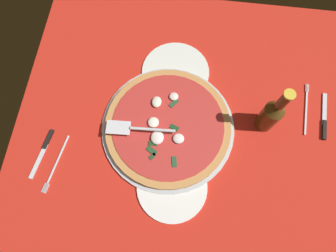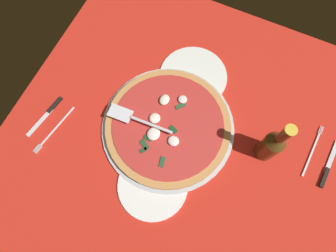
{
  "view_description": "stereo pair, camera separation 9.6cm",
  "coord_description": "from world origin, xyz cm",
  "px_view_note": "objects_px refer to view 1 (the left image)",
  "views": [
    {
      "loc": [
        -29.55,
        1.58,
        93.06
      ],
      "look_at": [
        1.27,
        5.35,
        2.3
      ],
      "focal_mm": 31.06,
      "sensor_mm": 36.0,
      "label": 1
    },
    {
      "loc": [
        -26.93,
        -7.64,
        93.06
      ],
      "look_at": [
        1.27,
        5.35,
        2.3
      ],
      "focal_mm": 31.06,
      "sensor_mm": 36.0,
      "label": 2
    }
  ],
  "objects_px": {
    "dinner_plate_left": "(172,187)",
    "place_setting_far": "(50,156)",
    "beer_bottle": "(272,114)",
    "place_setting_near": "(315,115)",
    "pizza": "(168,126)",
    "pizza_server": "(138,129)",
    "dinner_plate_right": "(175,72)"
  },
  "relations": [
    {
      "from": "place_setting_far",
      "to": "beer_bottle",
      "type": "distance_m",
      "value": 0.72
    },
    {
      "from": "dinner_plate_right",
      "to": "beer_bottle",
      "type": "distance_m",
      "value": 0.36
    },
    {
      "from": "beer_bottle",
      "to": "pizza",
      "type": "bearing_deg",
      "value": 100.03
    },
    {
      "from": "beer_bottle",
      "to": "dinner_plate_right",
      "type": "bearing_deg",
      "value": 63.64
    },
    {
      "from": "pizza",
      "to": "place_setting_near",
      "type": "distance_m",
      "value": 0.51
    },
    {
      "from": "dinner_plate_left",
      "to": "dinner_plate_right",
      "type": "bearing_deg",
      "value": 5.0
    },
    {
      "from": "dinner_plate_right",
      "to": "place_setting_far",
      "type": "xyz_separation_m",
      "value": [
        -0.36,
        0.37,
        -0.0
      ]
    },
    {
      "from": "beer_bottle",
      "to": "place_setting_near",
      "type": "bearing_deg",
      "value": -74.01
    },
    {
      "from": "place_setting_far",
      "to": "place_setting_near",
      "type": "bearing_deg",
      "value": 116.67
    },
    {
      "from": "dinner_plate_right",
      "to": "place_setting_far",
      "type": "distance_m",
      "value": 0.51
    },
    {
      "from": "pizza",
      "to": "place_setting_near",
      "type": "height_order",
      "value": "pizza"
    },
    {
      "from": "dinner_plate_left",
      "to": "beer_bottle",
      "type": "distance_m",
      "value": 0.39
    },
    {
      "from": "place_setting_near",
      "to": "place_setting_far",
      "type": "height_order",
      "value": "same"
    },
    {
      "from": "pizza_server",
      "to": "place_setting_far",
      "type": "bearing_deg",
      "value": 19.49
    },
    {
      "from": "dinner_plate_left",
      "to": "pizza_server",
      "type": "relative_size",
      "value": 0.99
    },
    {
      "from": "pizza_server",
      "to": "place_setting_near",
      "type": "height_order",
      "value": "pizza_server"
    },
    {
      "from": "beer_bottle",
      "to": "dinner_plate_left",
      "type": "bearing_deg",
      "value": 131.67
    },
    {
      "from": "dinner_plate_right",
      "to": "beer_bottle",
      "type": "relative_size",
      "value": 1.04
    },
    {
      "from": "place_setting_near",
      "to": "pizza_server",
      "type": "bearing_deg",
      "value": 107.25
    },
    {
      "from": "dinner_plate_left",
      "to": "pizza_server",
      "type": "distance_m",
      "value": 0.21
    },
    {
      "from": "pizza",
      "to": "beer_bottle",
      "type": "relative_size",
      "value": 1.79
    },
    {
      "from": "dinner_plate_right",
      "to": "pizza",
      "type": "distance_m",
      "value": 0.21
    },
    {
      "from": "place_setting_near",
      "to": "place_setting_far",
      "type": "bearing_deg",
      "value": 110.32
    },
    {
      "from": "pizza",
      "to": "pizza_server",
      "type": "relative_size",
      "value": 1.86
    },
    {
      "from": "dinner_plate_left",
      "to": "place_setting_far",
      "type": "bearing_deg",
      "value": 82.87
    },
    {
      "from": "dinner_plate_left",
      "to": "dinner_plate_right",
      "type": "xyz_separation_m",
      "value": [
        0.41,
        0.04,
        0.0
      ]
    },
    {
      "from": "dinner_plate_left",
      "to": "place_setting_far",
      "type": "height_order",
      "value": "place_setting_far"
    },
    {
      "from": "pizza_server",
      "to": "dinner_plate_right",
      "type": "bearing_deg",
      "value": -113.95
    },
    {
      "from": "place_setting_far",
      "to": "pizza",
      "type": "bearing_deg",
      "value": 121.76
    },
    {
      "from": "dinner_plate_left",
      "to": "place_setting_near",
      "type": "relative_size",
      "value": 1.0
    },
    {
      "from": "pizza",
      "to": "place_setting_far",
      "type": "relative_size",
      "value": 1.91
    },
    {
      "from": "pizza_server",
      "to": "beer_bottle",
      "type": "height_order",
      "value": "beer_bottle"
    }
  ]
}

